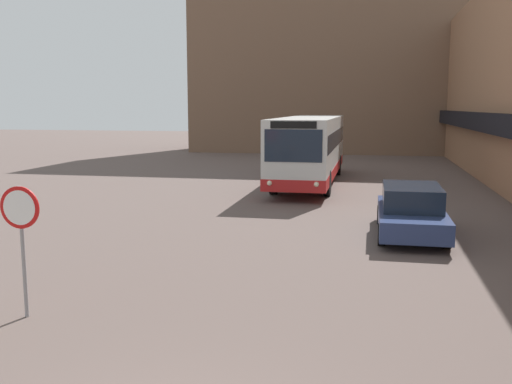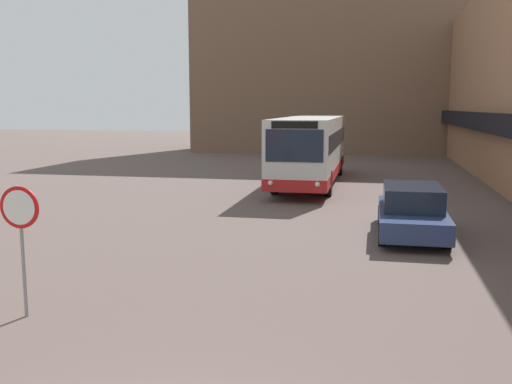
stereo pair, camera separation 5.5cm
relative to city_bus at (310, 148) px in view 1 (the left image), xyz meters
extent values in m
cube|color=black|center=(8.22, 0.79, 1.26)|extent=(0.50, 60.00, 0.90)
cube|color=brown|center=(0.97, 21.52, 7.24)|extent=(26.00, 8.00, 18.06)
cube|color=silver|center=(0.00, 0.01, 0.09)|extent=(2.56, 12.41, 2.81)
cube|color=red|center=(0.00, 0.01, -1.07)|extent=(2.58, 12.43, 0.49)
cube|color=#192333|center=(0.00, 0.01, 0.48)|extent=(2.58, 11.42, 0.77)
cube|color=#192333|center=(0.00, -6.21, 0.51)|extent=(2.25, 0.03, 1.26)
cube|color=black|center=(0.00, -6.21, 1.31)|extent=(1.79, 0.03, 0.28)
sphere|color=#F2EAC6|center=(-0.92, -6.22, -0.97)|extent=(0.20, 0.20, 0.20)
sphere|color=#F2EAC6|center=(0.92, -6.22, -0.97)|extent=(0.20, 0.20, 0.20)
cylinder|color=black|center=(-1.16, -3.84, -1.24)|extent=(0.28, 1.10, 1.10)
cylinder|color=black|center=(1.16, -3.84, -1.24)|extent=(0.28, 1.10, 1.10)
cylinder|color=black|center=(-1.16, 3.85, -1.24)|extent=(0.28, 1.10, 1.10)
cylinder|color=black|center=(1.16, 3.85, -1.24)|extent=(0.28, 1.10, 1.10)
cube|color=navy|center=(4.17, -10.87, -1.26)|extent=(1.88, 4.72, 0.57)
cube|color=#192333|center=(4.17, -10.75, -0.64)|extent=(1.66, 2.60, 0.66)
cylinder|color=black|center=(5.03, -12.33, -1.48)|extent=(0.20, 0.62, 0.62)
cylinder|color=black|center=(3.31, -12.33, -1.48)|extent=(0.20, 0.62, 0.62)
cylinder|color=black|center=(5.03, -9.40, -1.48)|extent=(0.20, 0.62, 0.62)
cylinder|color=black|center=(3.31, -9.40, -1.48)|extent=(0.20, 0.62, 0.62)
cylinder|color=gray|center=(-3.11, -19.12, -0.58)|extent=(0.07, 0.07, 2.41)
cylinder|color=red|center=(-3.11, -19.14, 0.24)|extent=(0.76, 0.03, 0.76)
cylinder|color=white|center=(-3.11, -19.16, 0.24)|extent=(0.62, 0.02, 0.62)
camera|label=1|loc=(2.96, -28.03, 2.01)|focal=40.00mm
camera|label=2|loc=(3.01, -28.02, 2.01)|focal=40.00mm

